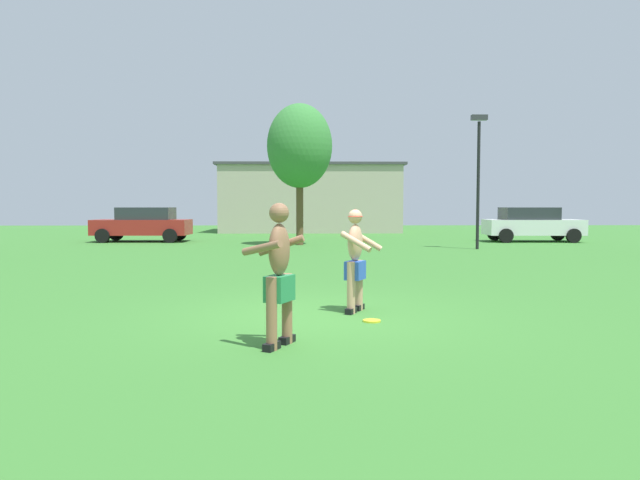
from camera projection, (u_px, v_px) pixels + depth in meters
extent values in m
plane|color=#38752D|center=(319.00, 316.00, 9.05)|extent=(80.00, 80.00, 0.00)
cube|color=black|center=(359.00, 307.00, 9.55)|extent=(0.21, 0.28, 0.09)
cylinder|color=tan|center=(359.00, 285.00, 9.53)|extent=(0.13, 0.13, 0.81)
cube|color=black|center=(351.00, 311.00, 9.23)|extent=(0.21, 0.28, 0.09)
cylinder|color=tan|center=(351.00, 288.00, 9.21)|extent=(0.13, 0.13, 0.81)
cube|color=blue|center=(355.00, 270.00, 9.35)|extent=(0.37, 0.42, 0.29)
ellipsoid|color=tan|center=(355.00, 243.00, 9.33)|extent=(0.34, 0.40, 0.59)
cylinder|color=tan|center=(366.00, 240.00, 9.49)|extent=(0.53, 0.17, 0.36)
cylinder|color=tan|center=(356.00, 242.00, 9.08)|extent=(0.49, 0.39, 0.32)
sphere|color=tan|center=(355.00, 217.00, 9.30)|extent=(0.22, 0.22, 0.22)
cone|color=red|center=(355.00, 213.00, 9.30)|extent=(0.31, 0.31, 0.12)
cube|color=black|center=(272.00, 346.00, 6.91)|extent=(0.21, 0.28, 0.09)
cylinder|color=#936647|center=(272.00, 314.00, 6.89)|extent=(0.13, 0.13, 0.86)
cube|color=black|center=(287.00, 339.00, 7.27)|extent=(0.21, 0.28, 0.09)
cylinder|color=#936647|center=(287.00, 308.00, 7.25)|extent=(0.13, 0.13, 0.86)
cube|color=#28844C|center=(279.00, 288.00, 7.05)|extent=(0.38, 0.44, 0.31)
ellipsoid|color=#936647|center=(279.00, 249.00, 7.02)|extent=(0.35, 0.42, 0.62)
cylinder|color=#936647|center=(262.00, 248.00, 6.85)|extent=(0.51, 0.45, 0.21)
cylinder|color=#936647|center=(281.00, 245.00, 7.28)|extent=(0.59, 0.21, 0.27)
sphere|color=#936647|center=(279.00, 213.00, 7.00)|extent=(0.24, 0.24, 0.24)
cylinder|color=yellow|center=(372.00, 321.00, 8.60)|extent=(0.26, 0.26, 0.03)
cube|color=white|center=(533.00, 227.00, 27.26)|extent=(4.35, 1.93, 0.70)
cube|color=#282D33|center=(529.00, 213.00, 27.23)|extent=(2.45, 1.65, 0.56)
cylinder|color=black|center=(558.00, 234.00, 28.17)|extent=(0.65, 0.24, 0.64)
cylinder|color=black|center=(574.00, 236.00, 26.37)|extent=(0.65, 0.24, 0.64)
cylinder|color=black|center=(494.00, 234.00, 28.20)|extent=(0.65, 0.24, 0.64)
cylinder|color=black|center=(506.00, 236.00, 26.40)|extent=(0.65, 0.24, 0.64)
cube|color=maroon|center=(142.00, 227.00, 27.26)|extent=(4.32, 1.86, 0.70)
cube|color=#282D33|center=(146.00, 213.00, 27.22)|extent=(2.43, 1.62, 0.56)
cylinder|color=black|center=(103.00, 236.00, 26.37)|extent=(0.64, 0.23, 0.64)
cylinder|color=black|center=(116.00, 234.00, 28.17)|extent=(0.64, 0.23, 0.64)
cylinder|color=black|center=(170.00, 236.00, 26.39)|extent=(0.64, 0.23, 0.64)
cylinder|color=black|center=(179.00, 234.00, 28.18)|extent=(0.64, 0.23, 0.64)
cylinder|color=black|center=(478.00, 186.00, 22.55)|extent=(0.12, 0.12, 4.85)
cube|color=#333338|center=(479.00, 118.00, 22.40)|extent=(0.60, 0.24, 0.20)
cube|color=#B2A893|center=(310.00, 200.00, 37.82)|extent=(10.98, 5.94, 4.07)
cube|color=#3F3F44|center=(310.00, 166.00, 37.69)|extent=(11.42, 6.17, 0.16)
cylinder|color=brown|center=(300.00, 210.00, 24.96)|extent=(0.30, 0.30, 2.93)
ellipsoid|color=#387F38|center=(300.00, 146.00, 24.80)|extent=(2.74, 2.74, 3.52)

